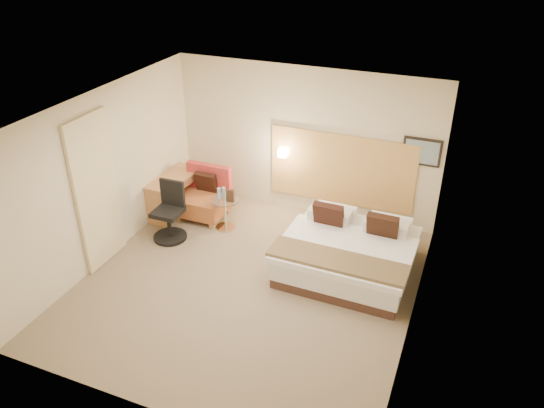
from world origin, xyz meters
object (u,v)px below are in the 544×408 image
at_px(bed, 349,252).
at_px(lounge_chair, 204,197).
at_px(side_table, 225,212).
at_px(desk_chair, 170,216).
at_px(desk, 175,185).

height_order(bed, lounge_chair, bed).
relative_size(side_table, desk_chair, 0.62).
bearing_deg(lounge_chair, desk_chair, -100.53).
relative_size(bed, desk_chair, 2.00).
distance_m(side_table, desk_chair, 0.96).
relative_size(lounge_chair, desk_chair, 0.90).
height_order(lounge_chair, desk, lounge_chair).
xyz_separation_m(bed, desk_chair, (-3.05, -0.23, 0.10)).
relative_size(desk, desk_chair, 1.19).
bearing_deg(desk_chair, side_table, 40.29).
bearing_deg(desk, bed, -9.03).
bearing_deg(side_table, lounge_chair, 154.33).
bearing_deg(bed, desk, 170.97).
bearing_deg(desk_chair, lounge_chair, 79.47).
distance_m(lounge_chair, desk_chair, 0.91).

